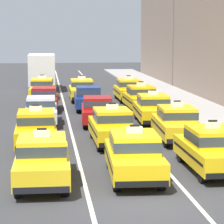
{
  "coord_description": "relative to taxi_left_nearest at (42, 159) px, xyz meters",
  "views": [
    {
      "loc": [
        -2.84,
        -15.55,
        5.11
      ],
      "look_at": [
        0.32,
        10.5,
        1.3
      ],
      "focal_mm": 86.81,
      "sensor_mm": 36.0,
      "label": 1
    }
  ],
  "objects": [
    {
      "name": "taxi_right_third",
      "position": [
        6.2,
        11.98,
        0.0
      ],
      "size": [
        2.02,
        4.64,
        1.96
      ],
      "color": "black",
      "rests_on": "ground"
    },
    {
      "name": "taxi_center_second",
      "position": [
        3.17,
        6.39,
        0.0
      ],
      "size": [
        1.87,
        4.58,
        1.96
      ],
      "color": "black",
      "rests_on": "ground"
    },
    {
      "name": "lane_stripe_center_right",
      "position": [
        4.63,
        17.37,
        -0.87
      ],
      "size": [
        0.14,
        80.0,
        0.01
      ],
      "primitive_type": "cube",
      "color": "silver",
      "rests_on": "ground"
    },
    {
      "name": "taxi_left_nearest",
      "position": [
        0.0,
        0.0,
        0.0
      ],
      "size": [
        1.87,
        4.58,
        1.96
      ],
      "color": "black",
      "rests_on": "ground"
    },
    {
      "name": "lane_stripe_left_center",
      "position": [
        1.43,
        17.37,
        -0.87
      ],
      "size": [
        0.14,
        80.0,
        0.01
      ],
      "primitive_type": "cube",
      "color": "silver",
      "rests_on": "ground"
    },
    {
      "name": "taxi_right_second",
      "position": [
        6.34,
        6.84,
        0.0
      ],
      "size": [
        2.02,
        4.64,
        1.96
      ],
      "color": "black",
      "rests_on": "ground"
    },
    {
      "name": "sedan_left_fourth",
      "position": [
        0.02,
        17.89,
        -0.03
      ],
      "size": [
        1.98,
        4.38,
        1.58
      ],
      "color": "black",
      "rests_on": "ground"
    },
    {
      "name": "sidewalk_curb",
      "position": [
        10.23,
        12.37,
        -0.8
      ],
      "size": [
        4.0,
        90.0,
        0.15
      ],
      "primitive_type": "cube",
      "color": "#9E9993",
      "rests_on": "ground"
    },
    {
      "name": "sedan_center_third",
      "position": [
        3.01,
        11.97,
        -0.03
      ],
      "size": [
        2.01,
        4.4,
        1.58
      ],
      "color": "black",
      "rests_on": "ground"
    },
    {
      "name": "ground_plane",
      "position": [
        3.03,
        -2.63,
        -0.88
      ],
      "size": [
        160.0,
        160.0,
        0.0
      ],
      "primitive_type": "plane",
      "color": "#353538"
    },
    {
      "name": "taxi_left_second",
      "position": [
        -0.32,
        6.17,
        0.0
      ],
      "size": [
        1.85,
        4.57,
        1.96
      ],
      "color": "black",
      "rests_on": "ground"
    },
    {
      "name": "taxi_center_fifth",
      "position": [
        2.85,
        23.04,
        0.0
      ],
      "size": [
        1.85,
        4.57,
        1.96
      ],
      "color": "black",
      "rests_on": "ground"
    },
    {
      "name": "taxi_center_nearest",
      "position": [
        3.21,
        0.29,
        0.0
      ],
      "size": [
        2.01,
        4.63,
        1.96
      ],
      "color": "black",
      "rests_on": "ground"
    },
    {
      "name": "box_truck_left_sixth",
      "position": [
        -0.22,
        31.55,
        0.9
      ],
      "size": [
        2.32,
        6.97,
        3.27
      ],
      "color": "black",
      "rests_on": "ground"
    },
    {
      "name": "taxi_left_fifth",
      "position": [
        -0.15,
        24.08,
        0.0
      ],
      "size": [
        2.06,
        4.65,
        1.96
      ],
      "color": "black",
      "rests_on": "ground"
    },
    {
      "name": "sedan_left_third",
      "position": [
        -0.14,
        12.38,
        -0.03
      ],
      "size": [
        1.8,
        4.32,
        1.58
      ],
      "color": "black",
      "rests_on": "ground"
    },
    {
      "name": "sedan_center_fourth",
      "position": [
        2.94,
        17.95,
        -0.03
      ],
      "size": [
        1.86,
        4.34,
        1.58
      ],
      "color": "black",
      "rests_on": "ground"
    },
    {
      "name": "taxi_right_fourth",
      "position": [
        6.42,
        17.31,
        0.0
      ],
      "size": [
        1.87,
        4.58,
        1.96
      ],
      "color": "black",
      "rests_on": "ground"
    },
    {
      "name": "taxi_right_fifth",
      "position": [
        6.4,
        22.57,
        0.0
      ],
      "size": [
        1.84,
        4.57,
        1.96
      ],
      "color": "black",
      "rests_on": "ground"
    },
    {
      "name": "taxi_right_nearest",
      "position": [
        6.23,
        0.95,
        0.0
      ],
      "size": [
        1.83,
        4.56,
        1.96
      ],
      "color": "black",
      "rests_on": "ground"
    }
  ]
}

